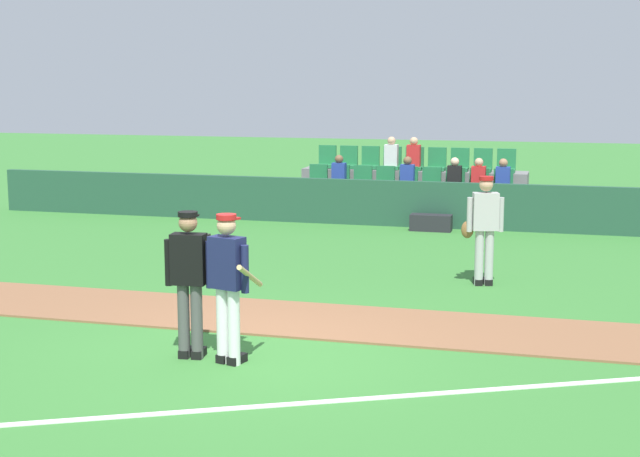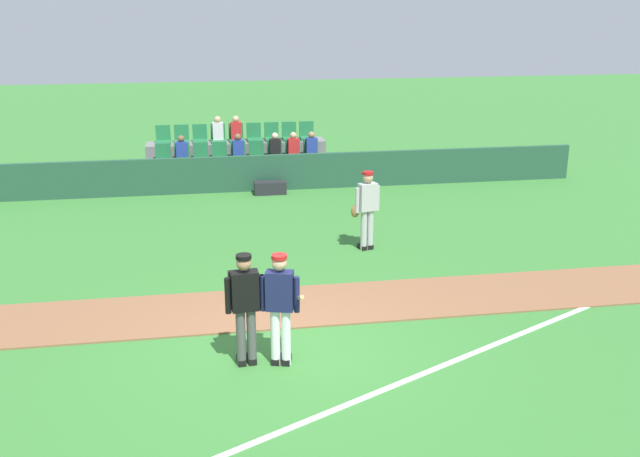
# 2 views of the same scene
# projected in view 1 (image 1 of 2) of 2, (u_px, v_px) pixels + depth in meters

# --- Properties ---
(ground_plane) EXTENTS (80.00, 80.00, 0.00)m
(ground_plane) POSITION_uv_depth(u_px,v_px,m) (247.00, 354.00, 11.05)
(ground_plane) COLOR #387A33
(infield_dirt_path) EXTENTS (28.00, 1.82, 0.03)m
(infield_dirt_path) POSITION_uv_depth(u_px,v_px,m) (288.00, 318.00, 12.66)
(infield_dirt_path) COLOR brown
(infield_dirt_path) RESTS_ON ground
(foul_line_chalk) EXTENTS (10.72, 5.57, 0.01)m
(foul_line_chalk) POSITION_uv_depth(u_px,v_px,m) (496.00, 389.00, 9.79)
(foul_line_chalk) COLOR white
(foul_line_chalk) RESTS_ON ground
(dugout_fence) EXTENTS (20.00, 0.16, 1.03)m
(dugout_fence) POSITION_uv_depth(u_px,v_px,m) (399.00, 204.00, 20.63)
(dugout_fence) COLOR #234C38
(dugout_fence) RESTS_ON ground
(stadium_bleachers) EXTENTS (5.55, 2.10, 1.90)m
(stadium_bleachers) POSITION_uv_depth(u_px,v_px,m) (411.00, 196.00, 22.00)
(stadium_bleachers) COLOR slate
(stadium_bleachers) RESTS_ON ground
(batter_navy_jersey) EXTENTS (0.60, 0.80, 1.76)m
(batter_navy_jersey) POSITION_uv_depth(u_px,v_px,m) (228.00, 282.00, 10.55)
(batter_navy_jersey) COLOR white
(batter_navy_jersey) RESTS_ON ground
(umpire_home_plate) EXTENTS (0.59, 0.33, 1.76)m
(umpire_home_plate) POSITION_uv_depth(u_px,v_px,m) (190.00, 275.00, 10.77)
(umpire_home_plate) COLOR #4C4C4C
(umpire_home_plate) RESTS_ON ground
(runner_grey_jersey) EXTENTS (0.67, 0.38, 1.76)m
(runner_grey_jersey) POSITION_uv_depth(u_px,v_px,m) (484.00, 226.00, 14.62)
(runner_grey_jersey) COLOR #B2B2B2
(runner_grey_jersey) RESTS_ON ground
(equipment_bag) EXTENTS (0.90, 0.36, 0.36)m
(equipment_bag) POSITION_uv_depth(u_px,v_px,m) (431.00, 223.00, 20.05)
(equipment_bag) COLOR #232328
(equipment_bag) RESTS_ON ground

